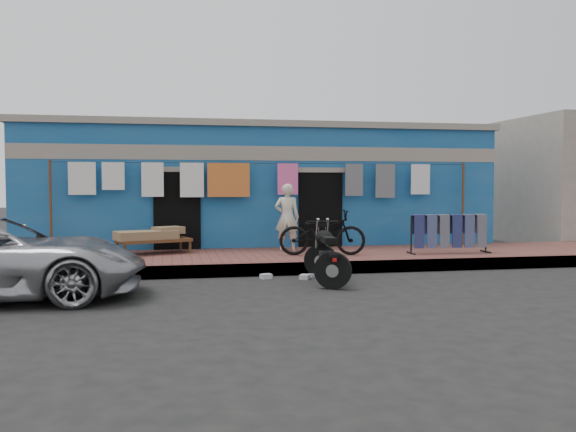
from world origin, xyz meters
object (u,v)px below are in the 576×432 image
object	(u,v)px
bicycle	(322,228)
charpoy	(154,241)
seated_person	(287,217)
jeans_rack	(449,233)
motorcycle	(327,253)

from	to	relation	value
bicycle	charpoy	size ratio (longest dim) A/B	1.02
seated_person	jeans_rack	world-z (taller)	seated_person
seated_person	bicycle	distance (m)	1.16
seated_person	bicycle	size ratio (longest dim) A/B	0.84
motorcycle	bicycle	bearing A→B (deg)	82.92
bicycle	motorcycle	size ratio (longest dim) A/B	1.06
bicycle	jeans_rack	world-z (taller)	bicycle
jeans_rack	seated_person	bearing A→B (deg)	161.75
seated_person	jeans_rack	xyz separation A→B (m)	(3.48, -1.15, -0.33)
bicycle	jeans_rack	distance (m)	2.89
bicycle	motorcycle	world-z (taller)	bicycle
seated_person	bicycle	xyz separation A→B (m)	(0.60, -0.97, -0.18)
bicycle	jeans_rack	xyz separation A→B (m)	(2.88, -0.17, -0.15)
charpoy	jeans_rack	bearing A→B (deg)	-10.16
bicycle	jeans_rack	size ratio (longest dim) A/B	0.99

